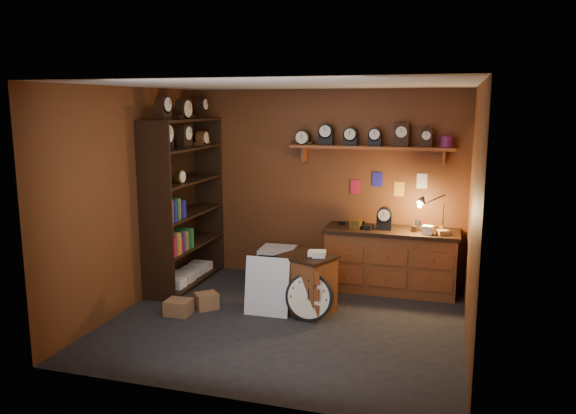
# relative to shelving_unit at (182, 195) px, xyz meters

# --- Properties ---
(floor) EXTENTS (4.00, 4.00, 0.00)m
(floor) POSITION_rel_shelving_unit_xyz_m (1.79, -0.98, -1.25)
(floor) COLOR black
(floor) RESTS_ON ground
(room_shell) EXTENTS (4.02, 3.62, 2.71)m
(room_shell) POSITION_rel_shelving_unit_xyz_m (1.84, -0.87, 0.47)
(room_shell) COLOR brown
(room_shell) RESTS_ON ground
(shelving_unit) EXTENTS (0.47, 1.60, 2.58)m
(shelving_unit) POSITION_rel_shelving_unit_xyz_m (0.00, 0.00, 0.00)
(shelving_unit) COLOR black
(shelving_unit) RESTS_ON ground
(workbench) EXTENTS (1.77, 0.66, 1.36)m
(workbench) POSITION_rel_shelving_unit_xyz_m (2.82, 0.49, -0.78)
(workbench) COLOR brown
(workbench) RESTS_ON ground
(low_cabinet) EXTENTS (0.77, 0.73, 0.79)m
(low_cabinet) POSITION_rel_shelving_unit_xyz_m (1.94, -0.58, -0.87)
(low_cabinet) COLOR brown
(low_cabinet) RESTS_ON ground
(big_round_clock) EXTENTS (0.57, 0.18, 0.57)m
(big_round_clock) POSITION_rel_shelving_unit_xyz_m (2.03, -0.84, -0.98)
(big_round_clock) COLOR black
(big_round_clock) RESTS_ON ground
(white_panel) EXTENTS (0.54, 0.16, 0.71)m
(white_panel) POSITION_rel_shelving_unit_xyz_m (1.51, -0.83, -1.25)
(white_panel) COLOR silver
(white_panel) RESTS_ON ground
(mini_fridge) EXTENTS (0.50, 0.52, 0.50)m
(mini_fridge) POSITION_rel_shelving_unit_xyz_m (1.25, 0.41, -1.01)
(mini_fridge) COLOR silver
(mini_fridge) RESTS_ON ground
(floor_box_a) EXTENTS (0.30, 0.26, 0.18)m
(floor_box_a) POSITION_rel_shelving_unit_xyz_m (0.49, -1.13, -1.16)
(floor_box_a) COLOR olive
(floor_box_a) RESTS_ON ground
(floor_box_b) EXTENTS (0.24, 0.26, 0.11)m
(floor_box_b) POSITION_rel_shelving_unit_xyz_m (0.43, -1.12, -1.20)
(floor_box_b) COLOR white
(floor_box_b) RESTS_ON ground
(floor_box_c) EXTENTS (0.34, 0.34, 0.20)m
(floor_box_c) POSITION_rel_shelving_unit_xyz_m (0.73, -0.85, -1.15)
(floor_box_c) COLOR olive
(floor_box_c) RESTS_ON ground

